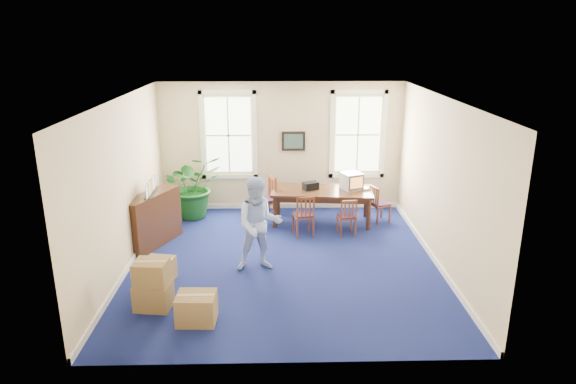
{
  "coord_description": "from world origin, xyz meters",
  "views": [
    {
      "loc": [
        -0.15,
        -9.27,
        4.35
      ],
      "look_at": [
        0.1,
        0.6,
        1.25
      ],
      "focal_mm": 32.0,
      "sensor_mm": 36.0,
      "label": 1
    }
  ],
  "objects_px": {
    "cardboard_boxes": "(167,280)",
    "chair_near_left": "(303,215)",
    "man": "(259,224)",
    "conference_table": "(322,206)",
    "crt_tv": "(351,181)",
    "credenza": "(152,219)",
    "potted_plant": "(193,186)"
  },
  "relations": [
    {
      "from": "conference_table",
      "to": "potted_plant",
      "type": "bearing_deg",
      "value": 176.8
    },
    {
      "from": "man",
      "to": "chair_near_left",
      "type": "bearing_deg",
      "value": 54.29
    },
    {
      "from": "conference_table",
      "to": "credenza",
      "type": "height_order",
      "value": "credenza"
    },
    {
      "from": "man",
      "to": "conference_table",
      "type": "bearing_deg",
      "value": 53.48
    },
    {
      "from": "chair_near_left",
      "to": "credenza",
      "type": "xyz_separation_m",
      "value": [
        -3.21,
        -0.47,
        0.11
      ]
    },
    {
      "from": "conference_table",
      "to": "cardboard_boxes",
      "type": "xyz_separation_m",
      "value": [
        -2.88,
        -3.79,
        0.04
      ]
    },
    {
      "from": "crt_tv",
      "to": "potted_plant",
      "type": "distance_m",
      "value": 3.8
    },
    {
      "from": "chair_near_left",
      "to": "credenza",
      "type": "height_order",
      "value": "credenza"
    },
    {
      "from": "crt_tv",
      "to": "cardboard_boxes",
      "type": "bearing_deg",
      "value": -157.29
    },
    {
      "from": "conference_table",
      "to": "potted_plant",
      "type": "relative_size",
      "value": 1.5
    },
    {
      "from": "conference_table",
      "to": "crt_tv",
      "type": "bearing_deg",
      "value": 9.99
    },
    {
      "from": "cardboard_boxes",
      "to": "credenza",
      "type": "bearing_deg",
      "value": 107.72
    },
    {
      "from": "cardboard_boxes",
      "to": "chair_near_left",
      "type": "bearing_deg",
      "value": 51.23
    },
    {
      "from": "crt_tv",
      "to": "man",
      "type": "height_order",
      "value": "man"
    },
    {
      "from": "conference_table",
      "to": "credenza",
      "type": "xyz_separation_m",
      "value": [
        -3.69,
        -1.27,
        0.19
      ]
    },
    {
      "from": "chair_near_left",
      "to": "cardboard_boxes",
      "type": "bearing_deg",
      "value": 39.99
    },
    {
      "from": "man",
      "to": "potted_plant",
      "type": "relative_size",
      "value": 1.16
    },
    {
      "from": "chair_near_left",
      "to": "credenza",
      "type": "bearing_deg",
      "value": -2.9
    },
    {
      "from": "credenza",
      "to": "conference_table",
      "type": "bearing_deg",
      "value": 43.3
    },
    {
      "from": "man",
      "to": "cardboard_boxes",
      "type": "height_order",
      "value": "man"
    },
    {
      "from": "potted_plant",
      "to": "cardboard_boxes",
      "type": "distance_m",
      "value": 4.29
    },
    {
      "from": "conference_table",
      "to": "credenza",
      "type": "bearing_deg",
      "value": -155.4
    },
    {
      "from": "potted_plant",
      "to": "cardboard_boxes",
      "type": "xyz_separation_m",
      "value": [
        0.2,
        -4.27,
        -0.34
      ]
    },
    {
      "from": "conference_table",
      "to": "chair_near_left",
      "type": "height_order",
      "value": "chair_near_left"
    },
    {
      "from": "man",
      "to": "potted_plant",
      "type": "distance_m",
      "value": 3.42
    },
    {
      "from": "credenza",
      "to": "potted_plant",
      "type": "relative_size",
      "value": 0.96
    },
    {
      "from": "man",
      "to": "cardboard_boxes",
      "type": "xyz_separation_m",
      "value": [
        -1.48,
        -1.29,
        -0.47
      ]
    },
    {
      "from": "credenza",
      "to": "cardboard_boxes",
      "type": "distance_m",
      "value": 2.65
    },
    {
      "from": "potted_plant",
      "to": "conference_table",
      "type": "bearing_deg",
      "value": -8.8
    },
    {
      "from": "crt_tv",
      "to": "chair_near_left",
      "type": "distance_m",
      "value": 1.54
    },
    {
      "from": "man",
      "to": "credenza",
      "type": "relative_size",
      "value": 1.21
    },
    {
      "from": "man",
      "to": "cardboard_boxes",
      "type": "distance_m",
      "value": 2.02
    }
  ]
}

